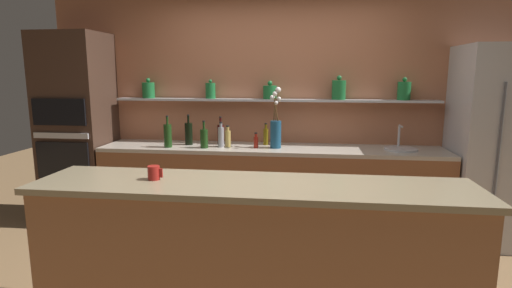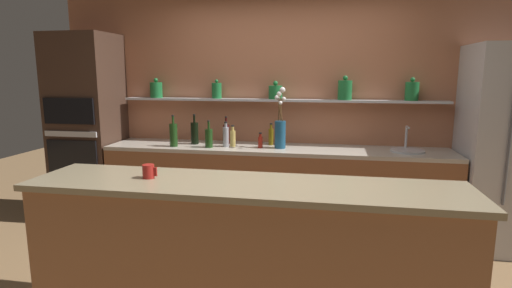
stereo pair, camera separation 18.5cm
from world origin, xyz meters
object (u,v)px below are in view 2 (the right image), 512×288
(flower_vase, at_px, (280,129))
(bottle_wine_6, at_px, (195,133))
(bottle_wine_3, at_px, (226,134))
(coffee_mug, at_px, (149,171))
(sink_fixture, at_px, (408,149))
(refrigerator, at_px, (508,149))
(bottle_sauce_1, at_px, (260,141))
(bottle_spirit_4, at_px, (233,138))
(bottle_wine_2, at_px, (174,135))
(bottle_wine_7, at_px, (209,138))
(bottle_oil_5, at_px, (271,136))
(bottle_spirit_0, at_px, (226,136))
(oven_tower, at_px, (88,128))

(flower_vase, xyz_separation_m, bottle_wine_6, (-0.97, 0.08, -0.08))
(bottle_wine_3, height_order, coffee_mug, bottle_wine_3)
(bottle_wine_3, xyz_separation_m, bottle_wine_6, (-0.34, -0.07, 0.01))
(sink_fixture, height_order, bottle_wine_6, bottle_wine_6)
(refrigerator, relative_size, bottle_sauce_1, 11.98)
(bottle_sauce_1, height_order, bottle_spirit_4, bottle_spirit_4)
(bottle_spirit_4, xyz_separation_m, coffee_mug, (-0.13, -1.76, 0.05))
(coffee_mug, bearing_deg, refrigerator, 31.70)
(bottle_wine_2, height_order, bottle_wine_7, bottle_wine_2)
(sink_fixture, xyz_separation_m, bottle_oil_5, (-1.41, 0.12, 0.08))
(bottle_wine_6, distance_m, coffee_mug, 1.86)
(refrigerator, bearing_deg, bottle_wine_3, 176.99)
(bottle_spirit_0, relative_size, bottle_wine_7, 0.93)
(refrigerator, relative_size, bottle_wine_2, 5.79)
(bottle_spirit_0, relative_size, bottle_wine_2, 0.79)
(bottle_spirit_0, bearing_deg, bottle_wine_7, -155.90)
(sink_fixture, xyz_separation_m, bottle_wine_6, (-2.26, 0.03, 0.10))
(bottle_wine_3, relative_size, bottle_wine_6, 0.93)
(flower_vase, xyz_separation_m, bottle_oil_5, (-0.12, 0.17, -0.11))
(bottle_wine_6, bearing_deg, refrigerator, -1.35)
(bottle_wine_6, height_order, coffee_mug, bottle_wine_6)
(refrigerator, xyz_separation_m, bottle_wine_2, (-3.33, -0.11, 0.06))
(flower_vase, xyz_separation_m, bottle_spirit_0, (-0.58, -0.02, -0.09))
(bottle_sauce_1, xyz_separation_m, coffee_mug, (-0.44, -1.73, 0.08))
(bottle_spirit_0, height_order, coffee_mug, bottle_spirit_0)
(bottle_wine_2, height_order, coffee_mug, bottle_wine_2)
(refrigerator, bearing_deg, bottle_sauce_1, -179.36)
(bottle_wine_3, distance_m, bottle_wine_7, 0.28)
(bottle_spirit_4, bearing_deg, bottle_wine_2, -169.36)
(sink_fixture, height_order, coffee_mug, sink_fixture)
(bottle_wine_3, distance_m, coffee_mug, 1.90)
(refrigerator, relative_size, bottle_spirit_4, 8.54)
(bottle_wine_7, xyz_separation_m, coffee_mug, (0.10, -1.65, 0.04))
(flower_vase, distance_m, bottle_spirit_0, 0.59)
(bottle_spirit_4, bearing_deg, bottle_wine_6, 171.50)
(oven_tower, height_order, bottle_wine_7, oven_tower)
(sink_fixture, distance_m, bottle_spirit_0, 1.88)
(refrigerator, bearing_deg, bottle_wine_6, 178.65)
(bottle_oil_5, bearing_deg, bottle_spirit_0, -157.15)
(bottle_oil_5, bearing_deg, bottle_wine_6, -173.64)
(bottle_sauce_1, height_order, bottle_wine_2, bottle_wine_2)
(bottle_wine_7, height_order, coffee_mug, bottle_wine_7)
(oven_tower, relative_size, flower_vase, 3.33)
(flower_vase, height_order, bottle_spirit_4, flower_vase)
(sink_fixture, bearing_deg, bottle_spirit_0, -177.75)
(bottle_sauce_1, xyz_separation_m, bottle_wine_7, (-0.54, -0.07, 0.04))
(bottle_spirit_4, xyz_separation_m, bottle_wine_7, (-0.23, -0.11, 0.01))
(bottle_wine_6, bearing_deg, coffee_mug, -80.05)
(oven_tower, distance_m, coffee_mug, 2.41)
(flower_vase, bearing_deg, bottle_wine_6, 175.41)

